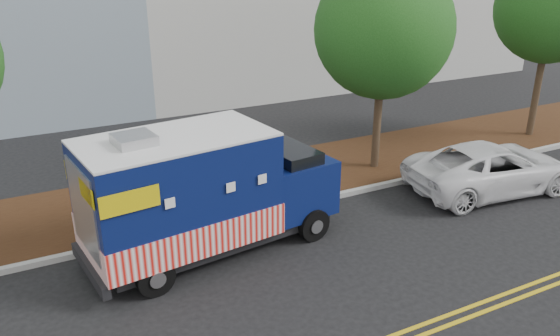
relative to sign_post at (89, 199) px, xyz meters
name	(u,v)px	position (x,y,z in m)	size (l,w,h in m)	color
ground	(207,256)	(2.29, -1.97, -1.20)	(120.00, 120.00, 0.00)	black
curb	(188,229)	(2.29, -0.57, -1.12)	(120.00, 0.18, 0.15)	#9E9E99
mulch_strip	(166,199)	(2.29, 1.53, -1.12)	(120.00, 4.00, 0.15)	#311A0D
tree_c	(384,30)	(9.28, 0.77, 3.46)	(4.30, 4.30, 6.82)	#38281C
tree_d	(552,8)	(16.81, 0.77, 3.77)	(4.02, 4.02, 6.99)	#38281C
sign_post	(89,199)	(0.00, 0.00, 0.00)	(0.06, 0.06, 2.40)	#473828
food_truck	(201,196)	(2.31, -1.72, 0.30)	(6.53, 3.10, 3.31)	black
white_car	(491,168)	(11.46, -2.21, -0.46)	(2.47, 5.36, 1.49)	white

